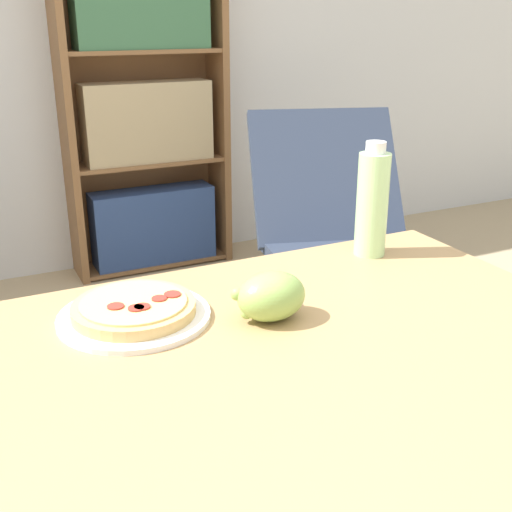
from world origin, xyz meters
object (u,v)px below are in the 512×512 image
at_px(lounge_chair_far, 333,256).
at_px(bookshelf, 146,117).
at_px(pizza_on_plate, 134,311).
at_px(grape_bunch, 271,296).
at_px(drink_bottle, 372,203).

height_order(lounge_chair_far, bookshelf, bookshelf).
height_order(pizza_on_plate, grape_bunch, grape_bunch).
relative_size(pizza_on_plate, grape_bunch, 2.04).
distance_m(pizza_on_plate, drink_bottle, 0.58).
height_order(grape_bunch, drink_bottle, drink_bottle).
xyz_separation_m(grape_bunch, lounge_chair_far, (0.98, 1.31, -0.53)).
bearing_deg(drink_bottle, lounge_chair_far, 60.23).
bearing_deg(grape_bunch, pizza_on_plate, 154.21).
relative_size(grape_bunch, bookshelf, 0.08).
height_order(pizza_on_plate, lounge_chair_far, lounge_chair_far).
xyz_separation_m(pizza_on_plate, bookshelf, (0.68, 2.17, 0.00)).
bearing_deg(drink_bottle, bookshelf, 86.87).
xyz_separation_m(pizza_on_plate, lounge_chair_far, (1.20, 1.20, -0.51)).
distance_m(pizza_on_plate, grape_bunch, 0.24).
height_order(drink_bottle, bookshelf, bookshelf).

